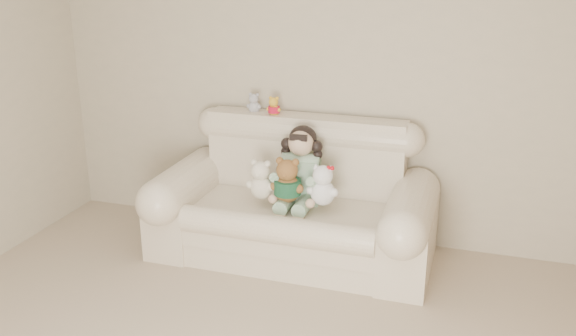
{
  "coord_description": "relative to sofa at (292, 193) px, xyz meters",
  "views": [
    {
      "loc": [
        1.2,
        -2.17,
        2.23
      ],
      "look_at": [
        -0.1,
        1.9,
        0.75
      ],
      "focal_mm": 39.09,
      "sensor_mm": 36.0,
      "label": 1
    }
  ],
  "objects": [
    {
      "name": "cream_teddy",
      "position": [
        -0.2,
        -0.12,
        0.16
      ],
      "size": [
        0.26,
        0.22,
        0.35
      ],
      "primitive_type": null,
      "rotation": [
        0.0,
        0.0,
        -0.24
      ],
      "color": "white",
      "rests_on": "sofa"
    },
    {
      "name": "white_cat",
      "position": [
        0.26,
        -0.1,
        0.17
      ],
      "size": [
        0.27,
        0.23,
        0.36
      ],
      "primitive_type": null,
      "rotation": [
        0.0,
        0.0,
        0.27
      ],
      "color": "white",
      "rests_on": "sofa"
    },
    {
      "name": "brown_teddy",
      "position": [
        0.0,
        -0.12,
        0.18
      ],
      "size": [
        0.31,
        0.27,
        0.39
      ],
      "primitive_type": null,
      "rotation": [
        0.0,
        0.0,
        0.37
      ],
      "color": "brown",
      "rests_on": "sofa"
    },
    {
      "name": "grey_mini_plush",
      "position": [
        -0.43,
        0.37,
        0.59
      ],
      "size": [
        0.15,
        0.13,
        0.19
      ],
      "primitive_type": null,
      "rotation": [
        0.0,
        0.0,
        0.36
      ],
      "color": "#B1B2B8",
      "rests_on": "sofa"
    },
    {
      "name": "yellow_mini_bear",
      "position": [
        -0.26,
        0.34,
        0.59
      ],
      "size": [
        0.14,
        0.12,
        0.18
      ],
      "primitive_type": null,
      "rotation": [
        0.0,
        0.0,
        -0.27
      ],
      "color": "#FFB135",
      "rests_on": "sofa"
    },
    {
      "name": "sofa",
      "position": [
        0.0,
        0.0,
        0.0
      ],
      "size": [
        2.1,
        0.95,
        1.03
      ],
      "primitive_type": null,
      "color": "#FFEFCD",
      "rests_on": "floor"
    },
    {
      "name": "wall_back",
      "position": [
        0.1,
        0.5,
        0.78
      ],
      "size": [
        4.5,
        0.0,
        4.5
      ],
      "primitive_type": "plane",
      "rotation": [
        1.57,
        0.0,
        0.0
      ],
      "color": "#ACA089",
      "rests_on": "ground"
    },
    {
      "name": "seated_child",
      "position": [
        0.05,
        0.08,
        0.21
      ],
      "size": [
        0.42,
        0.49,
        0.6
      ],
      "primitive_type": null,
      "rotation": [
        0.0,
        0.0,
        0.13
      ],
      "color": "#30763C",
      "rests_on": "sofa"
    }
  ]
}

